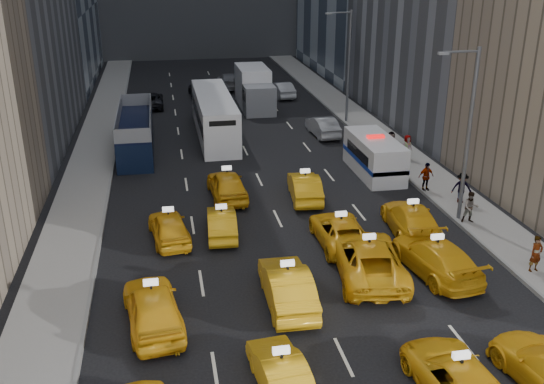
{
  "coord_description": "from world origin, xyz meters",
  "views": [
    {
      "loc": [
        -5.68,
        -14.78,
        13.19
      ],
      "look_at": [
        -0.52,
        12.85,
        2.0
      ],
      "focal_mm": 40.0,
      "sensor_mm": 36.0,
      "label": 1
    }
  ],
  "objects_px": {
    "nypd_van": "(374,156)",
    "pedestrian_0": "(536,254)",
    "city_bus": "(214,116)",
    "double_decker": "(136,131)",
    "box_truck": "(254,89)"
  },
  "relations": [
    {
      "from": "nypd_van",
      "to": "double_decker",
      "type": "bearing_deg",
      "value": 158.41
    },
    {
      "from": "city_bus",
      "to": "double_decker",
      "type": "bearing_deg",
      "value": -153.21
    },
    {
      "from": "double_decker",
      "to": "box_truck",
      "type": "xyz_separation_m",
      "value": [
        10.23,
        11.15,
        0.27
      ]
    },
    {
      "from": "city_bus",
      "to": "nypd_van",
      "type": "bearing_deg",
      "value": -47.46
    },
    {
      "from": "double_decker",
      "to": "box_truck",
      "type": "distance_m",
      "value": 15.13
    },
    {
      "from": "city_bus",
      "to": "box_truck",
      "type": "distance_m",
      "value": 9.49
    },
    {
      "from": "city_bus",
      "to": "pedestrian_0",
      "type": "xyz_separation_m",
      "value": [
        11.67,
        -24.03,
        -0.59
      ]
    },
    {
      "from": "double_decker",
      "to": "box_truck",
      "type": "relative_size",
      "value": 1.31
    },
    {
      "from": "double_decker",
      "to": "nypd_van",
      "type": "bearing_deg",
      "value": -29.89
    },
    {
      "from": "nypd_van",
      "to": "double_decker",
      "type": "xyz_separation_m",
      "value": [
        -14.9,
        7.67,
        0.31
      ]
    },
    {
      "from": "double_decker",
      "to": "box_truck",
      "type": "bearing_deg",
      "value": 44.77
    },
    {
      "from": "double_decker",
      "to": "pedestrian_0",
      "type": "height_order",
      "value": "double_decker"
    },
    {
      "from": "nypd_van",
      "to": "pedestrian_0",
      "type": "bearing_deg",
      "value": -73.73
    },
    {
      "from": "nypd_van",
      "to": "box_truck",
      "type": "bearing_deg",
      "value": 109.57
    },
    {
      "from": "nypd_van",
      "to": "pedestrian_0",
      "type": "height_order",
      "value": "nypd_van"
    }
  ]
}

